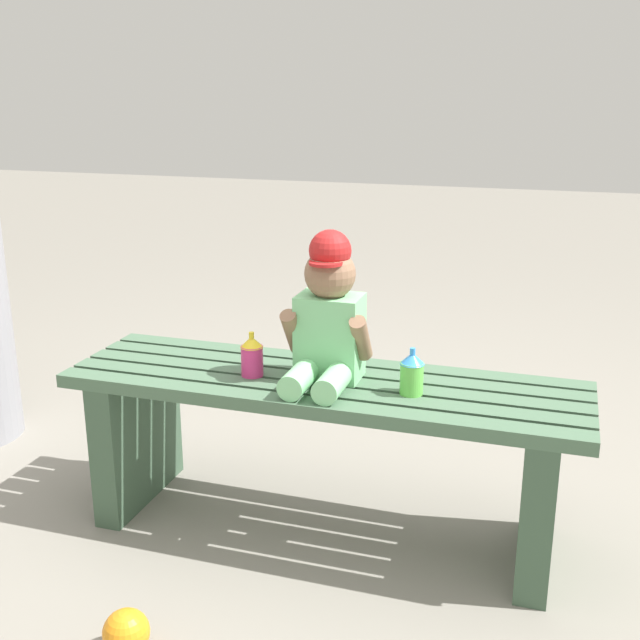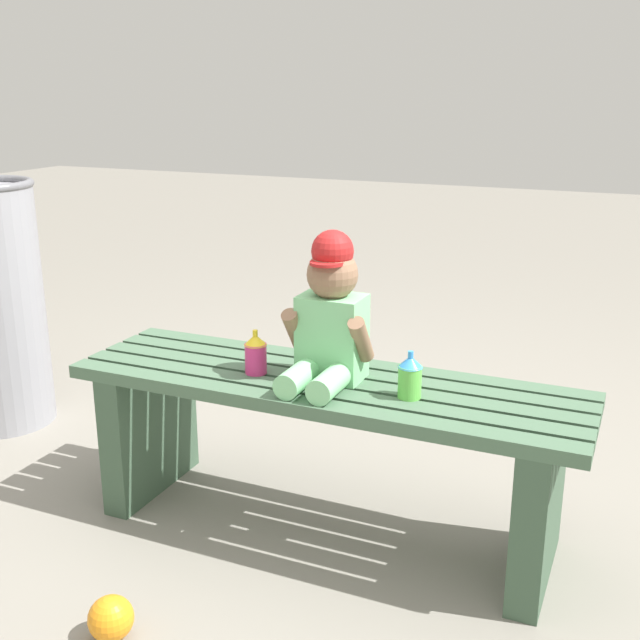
{
  "view_description": "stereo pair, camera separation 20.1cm",
  "coord_description": "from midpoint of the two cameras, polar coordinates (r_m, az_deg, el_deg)",
  "views": [
    {
      "loc": [
        0.59,
        -1.89,
        1.22
      ],
      "look_at": [
        0.01,
        -0.05,
        0.64
      ],
      "focal_mm": 43.84,
      "sensor_mm": 36.0,
      "label": 1
    },
    {
      "loc": [
        0.78,
        -1.82,
        1.22
      ],
      "look_at": [
        0.01,
        -0.05,
        0.64
      ],
      "focal_mm": 43.84,
      "sensor_mm": 36.0,
      "label": 2
    }
  ],
  "objects": [
    {
      "name": "sippy_cup_left",
      "position": [
        2.13,
        -2.04,
        -2.47
      ],
      "size": [
        0.06,
        0.06,
        0.12
      ],
      "color": "#E5337F",
      "rests_on": "park_bench"
    },
    {
      "name": "sippy_cup_right",
      "position": [
        1.99,
        9.47,
        -4.1
      ],
      "size": [
        0.06,
        0.06,
        0.12
      ],
      "color": "#66CC4C",
      "rests_on": "park_bench"
    },
    {
      "name": "child_figure",
      "position": [
        2.05,
        3.51,
        0.2
      ],
      "size": [
        0.23,
        0.27,
        0.4
      ],
      "color": "#7FCC8C",
      "rests_on": "park_bench"
    },
    {
      "name": "park_bench",
      "position": [
        2.18,
        3.04,
        -8.21
      ],
      "size": [
        1.41,
        0.39,
        0.46
      ],
      "color": "#47664C",
      "rests_on": "ground_plane"
    },
    {
      "name": "ground_plane",
      "position": [
        2.32,
        2.92,
        -14.94
      ],
      "size": [
        16.0,
        16.0,
        0.0
      ],
      "primitive_type": "plane",
      "color": "gray"
    },
    {
      "name": "toy_ball",
      "position": [
        1.94,
        -12.0,
        -20.62
      ],
      "size": [
        0.11,
        0.11,
        0.11
      ],
      "primitive_type": "sphere",
      "color": "orange",
      "rests_on": "ground_plane"
    }
  ]
}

